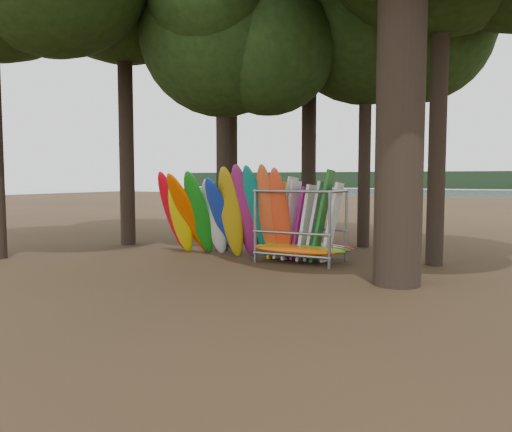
% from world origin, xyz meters
% --- Properties ---
extents(ground, '(120.00, 120.00, 0.00)m').
position_xyz_m(ground, '(0.00, 0.00, 0.00)').
color(ground, '#47331E').
rests_on(ground, ground).
extents(lake, '(160.00, 160.00, 0.00)m').
position_xyz_m(lake, '(0.00, 60.00, 0.00)').
color(lake, gray).
rests_on(lake, ground).
extents(far_shore, '(160.00, 4.00, 4.00)m').
position_xyz_m(far_shore, '(0.00, 110.00, 2.00)').
color(far_shore, black).
rests_on(far_shore, ground).
extents(oak_3, '(7.22, 7.22, 11.48)m').
position_xyz_m(oak_3, '(2.32, 6.32, 8.32)').
color(oak_3, black).
rests_on(oak_3, ground).
extents(oak_5, '(6.46, 6.46, 10.27)m').
position_xyz_m(oak_5, '(-1.85, 3.19, 7.45)').
color(oak_5, black).
rests_on(oak_5, ground).
extents(kayak_row, '(4.81, 2.25, 3.11)m').
position_xyz_m(kayak_row, '(-1.04, 1.81, 1.38)').
color(kayak_row, red).
rests_on(kayak_row, ground).
extents(storage_rack, '(3.03, 1.61, 2.82)m').
position_xyz_m(storage_rack, '(1.57, 2.21, 1.02)').
color(storage_rack, gray).
rests_on(storage_rack, ground).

